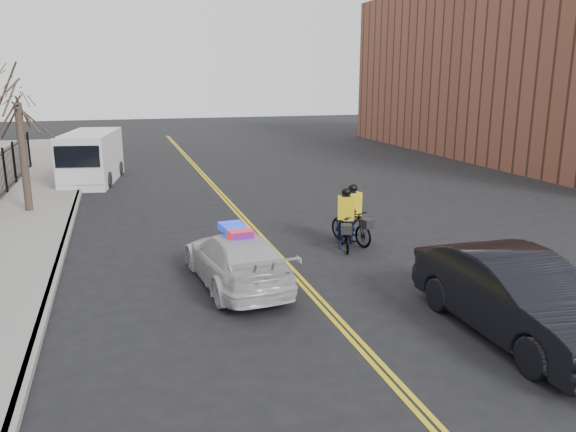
% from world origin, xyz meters
% --- Properties ---
extents(ground, '(120.00, 120.00, 0.00)m').
position_xyz_m(ground, '(0.00, 0.00, 0.00)').
color(ground, black).
rests_on(ground, ground).
extents(center_line_left, '(0.10, 60.00, 0.01)m').
position_xyz_m(center_line_left, '(-0.08, 8.00, 0.01)').
color(center_line_left, gold).
rests_on(center_line_left, ground).
extents(center_line_right, '(0.10, 60.00, 0.01)m').
position_xyz_m(center_line_right, '(0.08, 8.00, 0.01)').
color(center_line_right, gold).
rests_on(center_line_right, ground).
extents(sidewalk, '(3.00, 60.00, 0.15)m').
position_xyz_m(sidewalk, '(-7.50, 8.00, 0.07)').
color(sidewalk, gray).
rests_on(sidewalk, ground).
extents(curb, '(0.20, 60.00, 0.15)m').
position_xyz_m(curb, '(-6.00, 8.00, 0.07)').
color(curb, gray).
rests_on(curb, ground).
extents(building_across, '(12.00, 30.00, 11.00)m').
position_xyz_m(building_across, '(22.00, 18.00, 5.50)').
color(building_across, brown).
rests_on(building_across, ground).
extents(street_tree, '(3.20, 3.20, 4.80)m').
position_xyz_m(street_tree, '(-7.60, 10.00, 3.53)').
color(street_tree, '#35271F').
rests_on(street_tree, sidewalk).
extents(police_cruiser, '(2.28, 4.73, 1.49)m').
position_xyz_m(police_cruiser, '(-1.61, 0.43, 0.67)').
color(police_cruiser, silver).
rests_on(police_cruiser, ground).
extents(dark_sedan, '(1.80, 5.11, 1.68)m').
position_xyz_m(dark_sedan, '(3.11, -4.03, 0.84)').
color(dark_sedan, black).
rests_on(dark_sedan, ground).
extents(cargo_van, '(3.02, 6.08, 2.44)m').
position_xyz_m(cargo_van, '(-5.53, 16.28, 1.19)').
color(cargo_van, white).
rests_on(cargo_van, ground).
extents(cyclist_near, '(1.29, 2.01, 1.87)m').
position_xyz_m(cyclist_near, '(2.18, 2.48, 0.65)').
color(cyclist_near, black).
rests_on(cyclist_near, ground).
extents(cyclist_far, '(1.07, 1.95, 1.90)m').
position_xyz_m(cyclist_far, '(2.55, 2.86, 0.75)').
color(cyclist_far, black).
rests_on(cyclist_far, ground).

